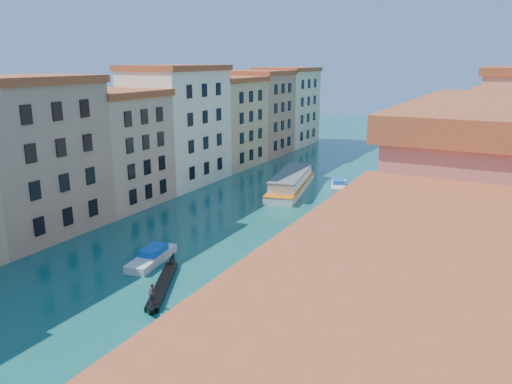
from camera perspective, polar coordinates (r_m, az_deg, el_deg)
left_bank_palazzos at (r=86.75m, az=-11.47°, el=6.53°), size 12.80×128.40×21.00m
quay at (r=70.62m, az=21.29°, el=-3.77°), size 4.00×140.00×1.00m
mooring_poles_right at (r=38.12m, az=9.97°, el=-17.96°), size 1.44×54.24×3.20m
vaporetto_far at (r=86.34m, az=4.05°, el=1.13°), size 8.88×21.34×3.10m
gondola_fore at (r=50.94m, az=-10.64°, el=-10.21°), size 7.04×12.61×2.72m
gondola_far at (r=62.78m, az=11.77°, el=-5.48°), size 4.30×11.37×1.65m
motorboat_mid at (r=57.19m, az=-11.78°, el=-7.23°), size 3.72×8.02×1.60m
motorboat_far at (r=88.59m, az=9.42°, el=0.79°), size 4.53×7.95×1.57m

